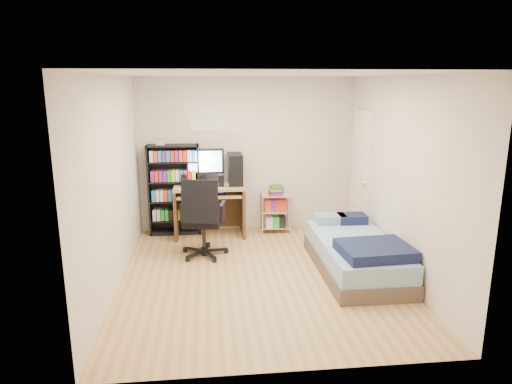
{
  "coord_description": "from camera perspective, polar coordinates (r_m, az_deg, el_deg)",
  "views": [
    {
      "loc": [
        -0.63,
        -5.38,
        2.41
      ],
      "look_at": [
        -0.02,
        0.4,
        1.01
      ],
      "focal_mm": 32.0,
      "sensor_mm": 36.0,
      "label": 1
    }
  ],
  "objects": [
    {
      "name": "wire_cart",
      "position": [
        7.46,
        2.47,
        -1.23
      ],
      "size": [
        0.49,
        0.36,
        0.78
      ],
      "rotation": [
        0.0,
        0.0,
        -0.03
      ],
      "color": "white",
      "rests_on": "room"
    },
    {
      "name": "office_chair",
      "position": [
        6.46,
        -6.62,
        -4.96
      ],
      "size": [
        0.79,
        0.79,
        1.15
      ],
      "rotation": [
        0.0,
        0.0,
        -0.18
      ],
      "color": "black",
      "rests_on": "room"
    },
    {
      "name": "bed",
      "position": [
        6.11,
        12.46,
        -7.56
      ],
      "size": [
        0.96,
        1.92,
        0.55
      ],
      "color": "brown",
      "rests_on": "room"
    },
    {
      "name": "room",
      "position": [
        5.54,
        0.61,
        1.48
      ],
      "size": [
        3.58,
        4.08,
        2.58
      ],
      "color": "tan",
      "rests_on": "ground"
    },
    {
      "name": "media_shelf",
      "position": [
        7.42,
        -10.19,
        0.42
      ],
      "size": [
        0.82,
        0.27,
        1.51
      ],
      "color": "black",
      "rests_on": "room"
    },
    {
      "name": "door",
      "position": [
        7.26,
        13.0,
        2.02
      ],
      "size": [
        0.12,
        0.8,
        2.0
      ],
      "color": "silver",
      "rests_on": "room"
    },
    {
      "name": "computer_desk",
      "position": [
        7.3,
        -5.0,
        0.38
      ],
      "size": [
        1.1,
        0.64,
        1.39
      ],
      "color": "tan",
      "rests_on": "room"
    }
  ]
}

